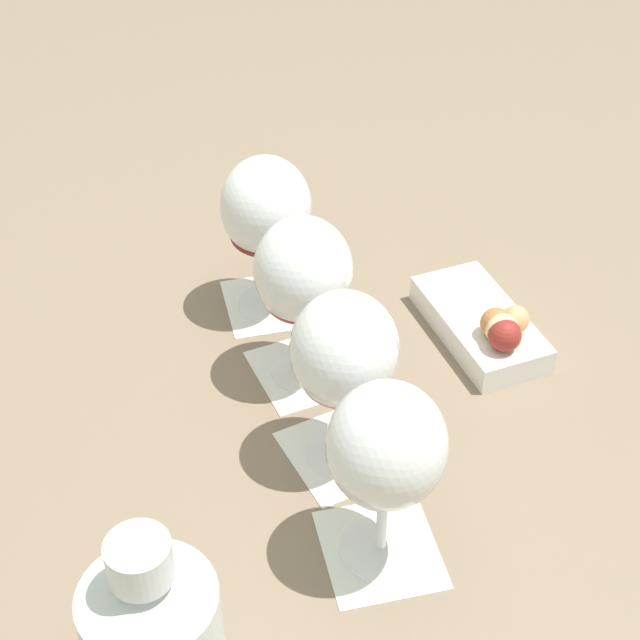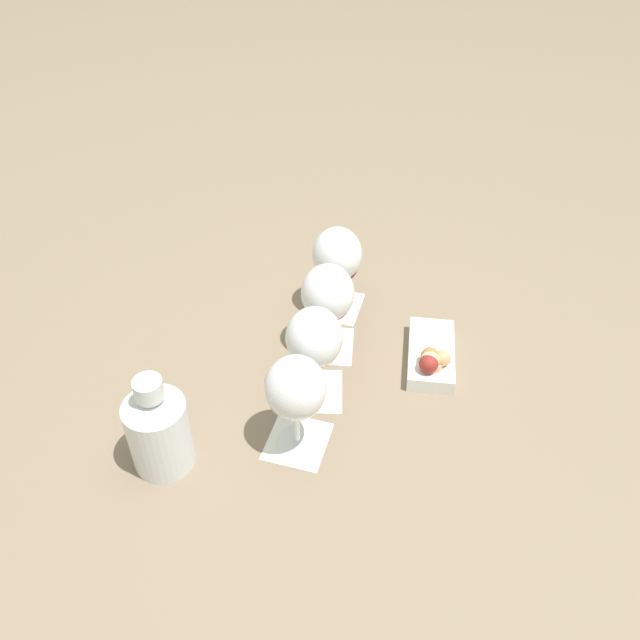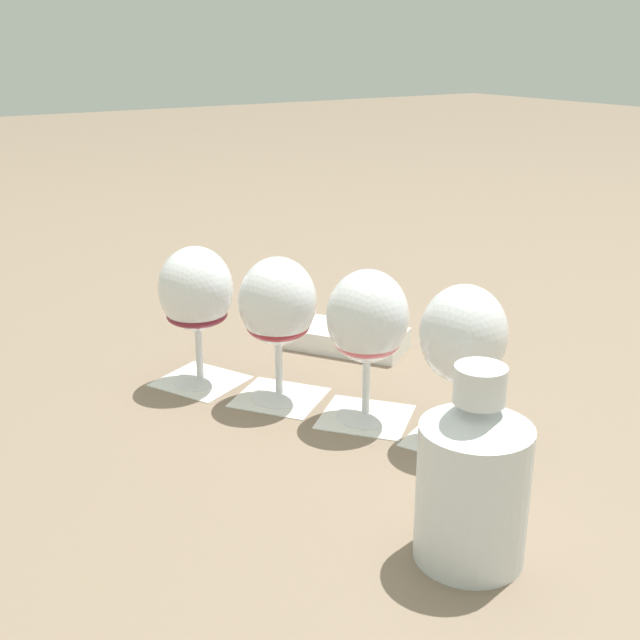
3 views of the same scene
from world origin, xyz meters
The scene contains 11 objects.
ground_plane centered at (0.00, 0.00, 0.00)m, with size 8.00×8.00×0.00m, color #7F6B56.
tasting_card_0 centered at (-0.15, -0.08, 0.00)m, with size 0.13×0.13×0.00m.
tasting_card_1 centered at (-0.05, -0.03, 0.00)m, with size 0.14×0.14×0.00m.
tasting_card_2 centered at (0.05, 0.03, 0.00)m, with size 0.14×0.14×0.00m.
tasting_card_3 centered at (0.15, 0.09, 0.00)m, with size 0.13×0.13×0.00m.
wine_glass_0 centered at (-0.15, -0.08, 0.12)m, with size 0.09×0.09×0.18m.
wine_glass_1 centered at (-0.05, -0.03, 0.12)m, with size 0.09×0.09×0.18m.
wine_glass_2 centered at (0.05, 0.03, 0.12)m, with size 0.09×0.09×0.18m.
wine_glass_3 centered at (0.15, 0.09, 0.12)m, with size 0.09×0.09×0.18m.
ceramic_vase centered at (-0.31, 0.05, 0.08)m, with size 0.09×0.09×0.18m.
snack_dish centered at (0.13, -0.15, 0.02)m, with size 0.18×0.16×0.06m.
Camera 3 is at (-0.73, 0.47, 0.42)m, focal length 45.00 mm.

